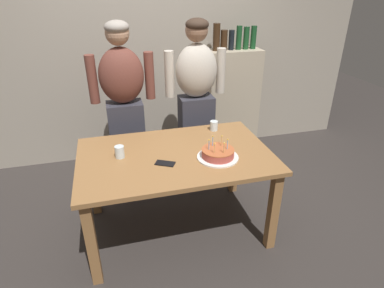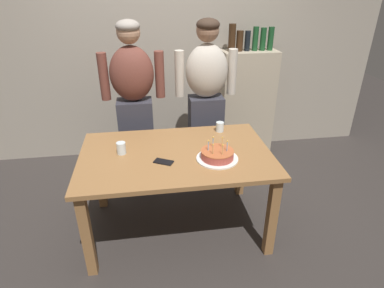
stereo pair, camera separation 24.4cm
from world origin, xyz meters
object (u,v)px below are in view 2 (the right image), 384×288
Objects in this scene: water_glass_near at (220,127)px; person_man_bearded at (134,105)px; cell_phone at (164,162)px; person_woman_cardigan at (206,101)px; water_glass_far at (121,148)px; birthday_cake at (217,155)px.

person_man_bearded is (-0.75, 0.44, 0.09)m from water_glass_near.
cell_phone is 0.09× the size of person_woman_cardigan.
water_glass_near is 0.45m from person_woman_cardigan.
water_glass_near is at bearing 19.03° from water_glass_far.
water_glass_far is 1.10m from person_woman_cardigan.
water_glass_near is at bearing 95.63° from person_woman_cardigan.
birthday_cake is 0.19× the size of person_woman_cardigan.
cell_phone is at bearing 103.03° from person_man_bearded.
water_glass_far is 0.75m from person_man_bearded.
cell_phone is at bearing 177.90° from birthday_cake.
person_woman_cardigan is (0.71, 0.00, 0.00)m from person_man_bearded.
water_glass_far is 0.06× the size of person_woman_cardigan.
water_glass_near is 0.92× the size of water_glass_far.
water_glass_near is 0.05× the size of person_man_bearded.
cell_phone is (-0.54, -0.48, -0.04)m from water_glass_near.
person_man_bearded is (-0.62, 0.94, 0.10)m from birthday_cake.
person_man_bearded is (0.10, 0.74, 0.09)m from water_glass_far.
birthday_cake is 0.75m from water_glass_far.
water_glass_far reaches higher than cell_phone.
birthday_cake is at bearing 26.39° from cell_phone.
person_woman_cardigan is at bearing 84.49° from birthday_cake.
person_man_bearded is 1.00× the size of person_woman_cardigan.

